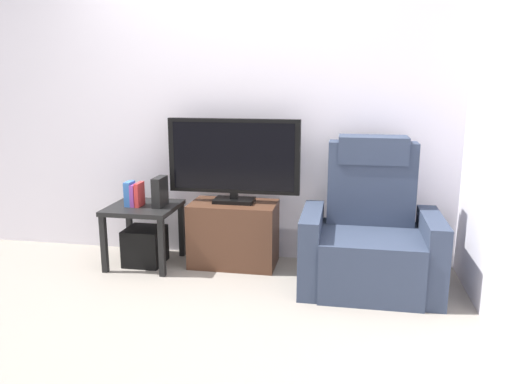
{
  "coord_description": "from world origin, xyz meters",
  "views": [
    {
      "loc": [
        0.96,
        -2.96,
        1.49
      ],
      "look_at": [
        0.34,
        0.5,
        0.7
      ],
      "focal_mm": 35.27,
      "sensor_mm": 36.0,
      "label": 1
    }
  ],
  "objects_px": {
    "recliner_armchair": "(370,236)",
    "game_console": "(160,192)",
    "television": "(234,159)",
    "book_leftmost": "(130,194)",
    "book_rightmost": "(139,194)",
    "subwoofer_box": "(145,246)",
    "tv_stand": "(234,234)",
    "side_table": "(144,215)",
    "book_middle": "(135,195)"
  },
  "relations": [
    {
      "from": "book_leftmost",
      "to": "game_console",
      "type": "bearing_deg",
      "value": 6.98
    },
    {
      "from": "tv_stand",
      "to": "game_console",
      "type": "bearing_deg",
      "value": -169.66
    },
    {
      "from": "side_table",
      "to": "game_console",
      "type": "height_order",
      "value": "game_console"
    },
    {
      "from": "book_rightmost",
      "to": "game_console",
      "type": "distance_m",
      "value": 0.17
    },
    {
      "from": "side_table",
      "to": "book_middle",
      "type": "relative_size",
      "value": 3.05
    },
    {
      "from": "tv_stand",
      "to": "book_middle",
      "type": "xyz_separation_m",
      "value": [
        -0.78,
        -0.14,
        0.32
      ]
    },
    {
      "from": "book_leftmost",
      "to": "book_rightmost",
      "type": "bearing_deg",
      "value": 0.0
    },
    {
      "from": "subwoofer_box",
      "to": "tv_stand",
      "type": "bearing_deg",
      "value": 9.08
    },
    {
      "from": "tv_stand",
      "to": "television",
      "type": "relative_size",
      "value": 0.65
    },
    {
      "from": "book_rightmost",
      "to": "game_console",
      "type": "height_order",
      "value": "game_console"
    },
    {
      "from": "recliner_armchair",
      "to": "game_console",
      "type": "distance_m",
      "value": 1.67
    },
    {
      "from": "tv_stand",
      "to": "book_middle",
      "type": "bearing_deg",
      "value": -170.16
    },
    {
      "from": "television",
      "to": "side_table",
      "type": "xyz_separation_m",
      "value": [
        -0.72,
        -0.13,
        -0.46
      ]
    },
    {
      "from": "side_table",
      "to": "book_middle",
      "type": "distance_m",
      "value": 0.18
    },
    {
      "from": "television",
      "to": "book_rightmost",
      "type": "bearing_deg",
      "value": -168.2
    },
    {
      "from": "recliner_armchair",
      "to": "game_console",
      "type": "height_order",
      "value": "recliner_armchair"
    },
    {
      "from": "subwoofer_box",
      "to": "book_rightmost",
      "type": "relative_size",
      "value": 1.57
    },
    {
      "from": "book_rightmost",
      "to": "game_console",
      "type": "xyz_separation_m",
      "value": [
        0.16,
        0.03,
        0.02
      ]
    },
    {
      "from": "television",
      "to": "side_table",
      "type": "bearing_deg",
      "value": -169.46
    },
    {
      "from": "book_leftmost",
      "to": "game_console",
      "type": "xyz_separation_m",
      "value": [
        0.25,
        0.03,
        0.02
      ]
    },
    {
      "from": "book_leftmost",
      "to": "recliner_armchair",
      "type": "bearing_deg",
      "value": -3.0
    },
    {
      "from": "recliner_armchair",
      "to": "tv_stand",
      "type": "bearing_deg",
      "value": 174.71
    },
    {
      "from": "book_rightmost",
      "to": "recliner_armchair",
      "type": "bearing_deg",
      "value": -3.14
    },
    {
      "from": "book_middle",
      "to": "game_console",
      "type": "xyz_separation_m",
      "value": [
        0.2,
        0.03,
        0.03
      ]
    },
    {
      "from": "subwoofer_box",
      "to": "game_console",
      "type": "xyz_separation_m",
      "value": [
        0.15,
        0.01,
        0.46
      ]
    },
    {
      "from": "subwoofer_box",
      "to": "book_rightmost",
      "type": "height_order",
      "value": "book_rightmost"
    },
    {
      "from": "book_rightmost",
      "to": "book_middle",
      "type": "bearing_deg",
      "value": 180.0
    },
    {
      "from": "book_rightmost",
      "to": "book_leftmost",
      "type": "bearing_deg",
      "value": 180.0
    },
    {
      "from": "subwoofer_box",
      "to": "game_console",
      "type": "bearing_deg",
      "value": 3.95
    },
    {
      "from": "recliner_armchair",
      "to": "book_rightmost",
      "type": "distance_m",
      "value": 1.83
    },
    {
      "from": "book_leftmost",
      "to": "book_rightmost",
      "type": "height_order",
      "value": "book_leftmost"
    },
    {
      "from": "subwoofer_box",
      "to": "television",
      "type": "bearing_deg",
      "value": 10.54
    },
    {
      "from": "tv_stand",
      "to": "book_rightmost",
      "type": "relative_size",
      "value": 3.61
    },
    {
      "from": "tv_stand",
      "to": "side_table",
      "type": "height_order",
      "value": "tv_stand"
    },
    {
      "from": "game_console",
      "to": "tv_stand",
      "type": "bearing_deg",
      "value": 10.34
    },
    {
      "from": "recliner_armchair",
      "to": "side_table",
      "type": "xyz_separation_m",
      "value": [
        -1.79,
        0.12,
        0.04
      ]
    },
    {
      "from": "tv_stand",
      "to": "subwoofer_box",
      "type": "xyz_separation_m",
      "value": [
        -0.72,
        -0.12,
        -0.11
      ]
    },
    {
      "from": "television",
      "to": "subwoofer_box",
      "type": "distance_m",
      "value": 1.03
    },
    {
      "from": "tv_stand",
      "to": "television",
      "type": "height_order",
      "value": "television"
    },
    {
      "from": "book_middle",
      "to": "book_rightmost",
      "type": "distance_m",
      "value": 0.04
    },
    {
      "from": "recliner_armchair",
      "to": "game_console",
      "type": "relative_size",
      "value": 4.57
    },
    {
      "from": "book_rightmost",
      "to": "game_console",
      "type": "bearing_deg",
      "value": 10.51
    },
    {
      "from": "side_table",
      "to": "book_rightmost",
      "type": "bearing_deg",
      "value": -129.78
    },
    {
      "from": "television",
      "to": "recliner_armchair",
      "type": "distance_m",
      "value": 1.21
    },
    {
      "from": "television",
      "to": "recliner_armchair",
      "type": "bearing_deg",
      "value": -13.35
    },
    {
      "from": "book_rightmost",
      "to": "game_console",
      "type": "relative_size",
      "value": 0.81
    },
    {
      "from": "recliner_armchair",
      "to": "book_middle",
      "type": "relative_size",
      "value": 6.11
    },
    {
      "from": "book_leftmost",
      "to": "game_console",
      "type": "relative_size",
      "value": 0.83
    },
    {
      "from": "tv_stand",
      "to": "recliner_armchair",
      "type": "bearing_deg",
      "value": -12.38
    },
    {
      "from": "recliner_armchair",
      "to": "subwoofer_box",
      "type": "bearing_deg",
      "value": -176.72
    }
  ]
}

